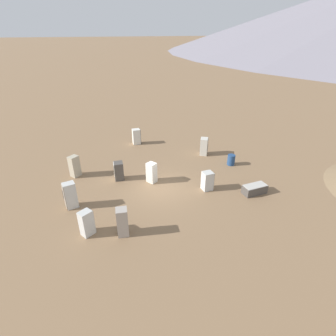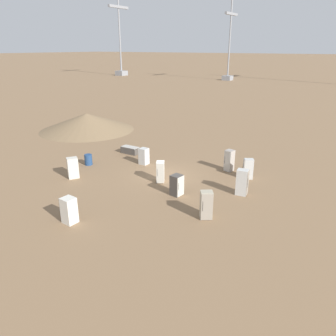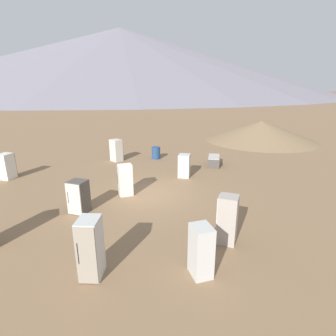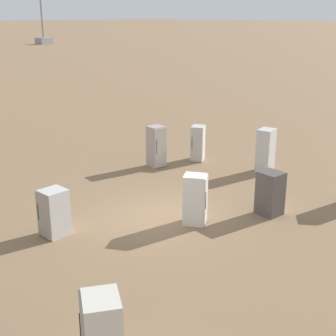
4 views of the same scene
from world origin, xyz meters
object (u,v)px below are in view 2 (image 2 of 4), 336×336
object	(u,v)px
discarded_fridge_6	(69,210)
discarded_fridge_1	(130,150)
rusty_barrel	(88,160)
power_pylon_2	(229,56)
discarded_fridge_7	(177,185)
discarded_fridge_2	(73,168)
discarded_fridge_3	(206,205)
discarded_fridge_5	(144,156)
power_pylon_3	(120,51)
discarded_fridge_9	(242,182)
discarded_fridge_0	(248,169)
discarded_fridge_4	(229,161)
discarded_fridge_8	(160,172)

from	to	relation	value
discarded_fridge_6	discarded_fridge_1	bearing A→B (deg)	27.55
rusty_barrel	power_pylon_2	bearing A→B (deg)	14.96
discarded_fridge_7	power_pylon_2	bearing A→B (deg)	-151.85
discarded_fridge_2	discarded_fridge_3	size ratio (longest dim) A/B	0.94
discarded_fridge_1	discarded_fridge_5	distance (m)	3.41
discarded_fridge_2	discarded_fridge_3	distance (m)	11.57
power_pylon_2	discarded_fridge_3	bearing A→B (deg)	-157.37
power_pylon_3	discarded_fridge_5	bearing A→B (deg)	-138.12
power_pylon_3	discarded_fridge_2	xyz separation A→B (m)	(-75.87, -60.41, -7.53)
discarded_fridge_2	discarded_fridge_6	bearing A→B (deg)	-100.44
discarded_fridge_1	discarded_fridge_6	xyz separation A→B (m)	(-12.12, -5.43, 0.45)
power_pylon_2	discarded_fridge_9	size ratio (longest dim) A/B	12.32
discarded_fridge_0	discarded_fridge_4	size ratio (longest dim) A/B	0.89
discarded_fridge_5	discarded_fridge_6	xyz separation A→B (m)	(-10.42, -2.50, 0.07)
discarded_fridge_2	discarded_fridge_4	distance (m)	12.45
discarded_fridge_0	discarded_fridge_1	xyz separation A→B (m)	(-0.04, 11.65, -0.46)
discarded_fridge_3	rusty_barrel	xyz separation A→B (m)	(2.89, 12.77, -0.40)
discarded_fridge_4	discarded_fridge_3	bearing A→B (deg)	113.88
discarded_fridge_9	discarded_fridge_4	bearing A→B (deg)	-155.19
power_pylon_3	discarded_fridge_2	distance (m)	97.27
power_pylon_3	discarded_fridge_9	distance (m)	102.23
power_pylon_3	discarded_fridge_9	world-z (taller)	power_pylon_3
discarded_fridge_4	discarded_fridge_7	bearing A→B (deg)	89.84
power_pylon_3	discarded_fridge_9	bearing A→B (deg)	-134.67
discarded_fridge_3	discarded_fridge_4	xyz separation A→B (m)	(8.16, 2.05, 0.02)
discarded_fridge_1	discarded_fridge_9	xyz separation A→B (m)	(-3.04, -12.36, 0.58)
discarded_fridge_9	power_pylon_3	bearing A→B (deg)	-143.88
power_pylon_2	discarded_fridge_2	world-z (taller)	power_pylon_2
discarded_fridge_0	discarded_fridge_1	distance (m)	11.66
discarded_fridge_0	discarded_fridge_6	world-z (taller)	discarded_fridge_0
discarded_fridge_2	discarded_fridge_3	xyz separation A→B (m)	(-0.14, -11.57, 0.05)
discarded_fridge_0	discarded_fridge_3	xyz separation A→B (m)	(-7.41, -0.16, 0.07)
discarded_fridge_4	discarded_fridge_8	bearing A→B (deg)	65.95
discarded_fridge_2	discarded_fridge_7	size ratio (longest dim) A/B	1.12
discarded_fridge_1	discarded_fridge_2	world-z (taller)	discarded_fridge_2
power_pylon_2	discarded_fridge_0	distance (m)	80.24
discarded_fridge_1	discarded_fridge_7	xyz separation A→B (m)	(-5.54, -8.66, 0.40)
discarded_fridge_5	discarded_fridge_7	bearing A→B (deg)	-123.38
discarded_fridge_3	discarded_fridge_4	world-z (taller)	discarded_fridge_4
discarded_fridge_4	discarded_fridge_7	xyz separation A→B (m)	(-6.34, 1.11, -0.15)
discarded_fridge_6	discarded_fridge_5	bearing A→B (deg)	16.95
power_pylon_3	discarded_fridge_9	size ratio (longest dim) A/B	14.74
discarded_fridge_2	discarded_fridge_8	xyz separation A→B (m)	(3.00, -6.15, -0.01)
discarded_fridge_1	discarded_fridge_9	distance (m)	12.74
rusty_barrel	discarded_fridge_8	bearing A→B (deg)	-88.08
power_pylon_2	discarded_fridge_8	bearing A→B (deg)	-160.02
discarded_fridge_9	rusty_barrel	world-z (taller)	discarded_fridge_9
discarded_fridge_8	rusty_barrel	world-z (taller)	discarded_fridge_8
power_pylon_3	discarded_fridge_7	bearing A→B (deg)	-137.15
discarded_fridge_2	discarded_fridge_3	bearing A→B (deg)	-57.74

